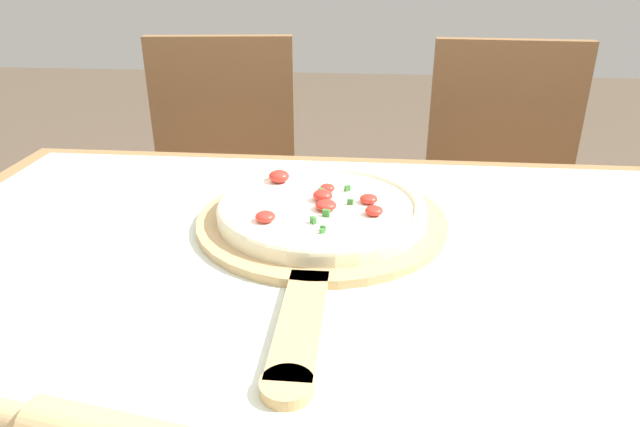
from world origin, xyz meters
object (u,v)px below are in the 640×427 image
chair_left (223,185)px  chair_right (500,195)px  pizza_peel (321,227)px  pizza (322,208)px

chair_left → chair_right: size_ratio=1.00×
pizza_peel → chair_right: 0.82m
pizza_peel → pizza: pizza is taller
pizza → chair_left: bearing=116.3°
chair_left → pizza: bearing=-70.5°
pizza → chair_left: (-0.32, 0.65, -0.24)m
chair_right → chair_left: bearing=-177.4°
pizza_peel → chair_right: bearing=59.2°
pizza_peel → pizza: (-0.00, 0.02, 0.02)m
pizza → chair_right: size_ratio=0.33×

